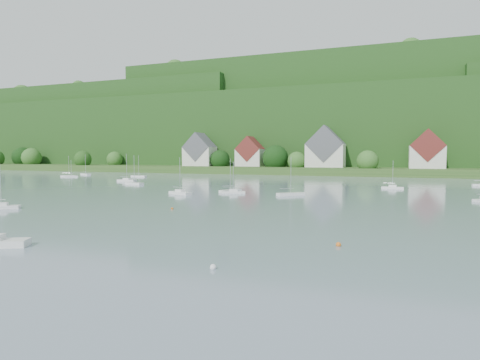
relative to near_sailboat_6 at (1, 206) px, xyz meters
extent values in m
cube|color=#2A511E|center=(24.12, 145.93, 1.09)|extent=(600.00, 60.00, 3.00)
cube|color=#164215|center=(24.12, 220.93, 19.59)|extent=(620.00, 160.00, 40.00)
cube|color=#164215|center=(-125.88, 205.93, 23.59)|extent=(200.00, 120.00, 52.00)
cube|color=#164215|center=(34.12, 215.93, 27.59)|extent=(240.00, 130.00, 60.00)
sphere|color=#346625|center=(-138.11, 132.94, 6.23)|extent=(11.19, 11.19, 11.19)
sphere|color=#346625|center=(-83.97, 137.42, 5.39)|extent=(8.61, 8.61, 8.61)
sphere|color=#204C16|center=(-95.65, 126.41, 5.53)|extent=(9.03, 9.03, 9.03)
sphere|color=#346625|center=(17.32, 129.81, 5.25)|extent=(8.19, 8.19, 8.19)
sphere|color=#346625|center=(-27.85, 132.00, 4.70)|extent=(6.49, 6.49, 6.49)
sphere|color=#346625|center=(70.97, 138.02, 6.54)|extent=(12.16, 12.16, 12.16)
sphere|color=#346625|center=(47.10, 125.87, 5.43)|extent=(8.73, 8.73, 8.73)
sphere|color=black|center=(-19.76, 131.80, 5.62)|extent=(9.32, 9.32, 9.32)
sphere|color=black|center=(-146.34, 139.28, 5.68)|extent=(9.50, 9.50, 9.50)
sphere|color=black|center=(-150.51, 137.80, 6.46)|extent=(11.91, 11.91, 11.91)
sphere|color=black|center=(7.11, 132.29, 6.46)|extent=(11.92, 11.92, 11.92)
sphere|color=#346625|center=(-95.60, 174.48, 51.43)|extent=(10.52, 10.52, 10.52)
sphere|color=#346625|center=(-198.90, 182.28, 52.00)|extent=(13.75, 13.75, 13.75)
sphere|color=#204C16|center=(-60.16, 209.08, 51.39)|extent=(10.29, 10.29, 10.29)
sphere|color=black|center=(-166.25, 203.95, 51.39)|extent=(10.31, 10.31, 10.31)
sphere|color=black|center=(-151.07, 179.29, 51.01)|extent=(8.14, 8.14, 8.14)
sphere|color=#346625|center=(-153.45, 208.53, 50.84)|extent=(7.15, 7.15, 7.15)
sphere|color=black|center=(-219.57, 203.96, 51.63)|extent=(11.66, 11.66, 11.66)
sphere|color=black|center=(-44.05, 197.32, 50.85)|extent=(7.18, 7.18, 7.18)
sphere|color=#346625|center=(-133.86, 167.62, 51.15)|extent=(8.89, 8.89, 8.89)
sphere|color=black|center=(-169.20, 199.89, 51.33)|extent=(9.97, 9.97, 9.97)
sphere|color=#204C16|center=(63.61, 200.96, 59.84)|extent=(12.83, 12.83, 12.83)
sphere|color=#346625|center=(-15.81, 188.11, 59.02)|extent=(8.18, 8.18, 8.18)
sphere|color=#204C16|center=(25.22, 225.59, 59.82)|extent=(12.73, 12.73, 12.73)
sphere|color=#204C16|center=(84.83, 220.82, 60.15)|extent=(14.65, 14.65, 14.65)
sphere|color=#346625|center=(63.37, 177.22, 59.68)|extent=(11.95, 11.95, 11.95)
sphere|color=#346625|center=(-23.03, 220.23, 58.83)|extent=(7.07, 7.07, 7.07)
sphere|color=black|center=(20.65, 189.24, 59.03)|extent=(8.21, 8.21, 8.21)
sphere|color=#346625|center=(1.29, 213.03, 59.73)|extent=(12.24, 12.24, 12.24)
sphere|color=#346625|center=(-71.38, 181.83, 59.98)|extent=(13.65, 13.65, 13.65)
sphere|color=#204C16|center=(-15.86, 208.07, 41.69)|extent=(12.01, 12.01, 12.01)
sphere|color=black|center=(20.41, 218.14, 42.34)|extent=(15.72, 15.72, 15.72)
sphere|color=#204C16|center=(35.00, 213.86, 41.43)|extent=(10.54, 10.54, 10.54)
sphere|color=#204C16|center=(-169.19, 244.55, 41.02)|extent=(8.18, 8.18, 8.18)
sphere|color=black|center=(-151.80, 235.52, 41.12)|extent=(8.74, 8.74, 8.74)
sphere|color=black|center=(-167.65, 214.44, 42.28)|extent=(15.38, 15.38, 15.38)
cube|color=silver|center=(-30.88, 132.93, 7.09)|extent=(14.00, 10.00, 9.00)
cube|color=#55565D|center=(-30.88, 132.93, 11.59)|extent=(14.00, 10.40, 14.00)
cube|color=silver|center=(-5.88, 134.93, 6.59)|extent=(12.00, 9.00, 8.00)
cube|color=maroon|center=(-5.88, 134.93, 10.59)|extent=(12.00, 9.36, 12.00)
cube|color=silver|center=(29.12, 133.93, 7.59)|extent=(16.00, 11.00, 10.00)
cube|color=#55565D|center=(29.12, 133.93, 12.59)|extent=(16.00, 11.44, 16.00)
cube|color=silver|center=(69.12, 131.93, 7.09)|extent=(13.00, 10.00, 9.00)
cube|color=maroon|center=(69.12, 131.93, 11.59)|extent=(13.00, 10.40, 13.00)
cube|color=white|center=(0.00, 0.00, -0.14)|extent=(5.25, 4.18, 0.53)
cube|color=white|center=(0.00, 0.00, 0.37)|extent=(2.13, 1.90, 0.50)
cylinder|color=silver|center=(0.00, 0.00, 3.44)|extent=(0.10, 0.10, 6.64)
sphere|color=white|center=(44.91, -19.24, -0.41)|extent=(0.48, 0.48, 0.48)
sphere|color=orange|center=(52.62, -8.17, -0.41)|extent=(0.50, 0.50, 0.50)
sphere|color=orange|center=(25.18, 9.01, -0.41)|extent=(0.39, 0.39, 0.39)
cube|color=white|center=(37.32, 36.44, -0.11)|extent=(5.47, 5.26, 0.59)
cylinder|color=silver|center=(37.32, 36.44, 3.89)|extent=(0.10, 0.10, 7.42)
cylinder|color=silver|center=(36.66, 35.83, 1.08)|extent=(2.44, 2.28, 0.08)
cube|color=white|center=(-21.15, 61.38, -0.09)|extent=(6.54, 2.14, 0.65)
cube|color=white|center=(-21.15, 61.38, 0.48)|extent=(2.32, 1.38, 0.50)
cylinder|color=silver|center=(-21.15, 61.38, 4.27)|extent=(0.10, 0.10, 8.06)
cylinder|color=silver|center=(-22.12, 61.43, 1.13)|extent=(3.55, 0.26, 0.08)
cube|color=white|center=(-55.92, 75.19, -0.17)|extent=(4.64, 3.80, 0.47)
cylinder|color=silver|center=(-55.92, 75.19, 3.02)|extent=(0.10, 0.10, 5.92)
cylinder|color=silver|center=(-56.50, 74.78, 0.96)|extent=(2.18, 1.56, 0.08)
cube|color=white|center=(22.69, 39.37, -0.13)|extent=(3.92, 5.69, 0.56)
cylinder|color=silver|center=(22.69, 39.37, 3.64)|extent=(0.10, 0.10, 6.98)
cylinder|color=silver|center=(22.31, 38.62, 1.05)|extent=(1.46, 2.78, 0.08)
cube|color=white|center=(24.57, 36.42, -0.15)|extent=(5.26, 3.40, 0.51)
cube|color=white|center=(24.57, 36.42, 0.35)|extent=(2.05, 1.65, 0.50)
cylinder|color=silver|center=(24.57, 36.42, 3.31)|extent=(0.10, 0.10, 6.41)
cylinder|color=silver|center=(23.87, 36.11, 1.00)|extent=(2.61, 1.22, 0.08)
cube|color=white|center=(-58.41, 76.73, -0.11)|extent=(6.14, 3.51, 0.59)
cylinder|color=silver|center=(-58.41, 76.73, 3.88)|extent=(0.10, 0.10, 7.40)
cylinder|color=silver|center=(-59.25, 76.44, 1.08)|extent=(3.10, 1.14, 0.08)
cube|color=white|center=(-11.32, 51.34, -0.10)|extent=(6.35, 3.29, 0.61)
cylinder|color=silver|center=(-11.32, 51.34, 4.02)|extent=(0.10, 0.10, 7.64)
cylinder|color=silver|center=(-12.20, 51.59, 1.10)|extent=(3.26, 0.98, 0.08)
cube|color=white|center=(14.70, 30.55, -0.12)|extent=(6.03, 3.77, 0.59)
cube|color=white|center=(14.70, 30.55, 0.43)|extent=(2.33, 1.85, 0.50)
cylinder|color=silver|center=(14.70, 30.55, 3.83)|extent=(0.10, 0.10, 7.32)
cylinder|color=silver|center=(13.89, 30.89, 1.08)|extent=(3.00, 1.32, 0.08)
cube|color=white|center=(56.95, 61.46, -0.15)|extent=(5.27, 1.79, 0.52)
cube|color=white|center=(56.95, 61.46, 0.36)|extent=(1.88, 1.13, 0.50)
cylinder|color=silver|center=(56.95, 61.46, 3.35)|extent=(0.10, 0.10, 6.48)
cylinder|color=silver|center=(56.17, 61.51, 1.01)|extent=(2.85, 0.27, 0.08)
cube|color=white|center=(-62.30, 90.17, -0.09)|extent=(6.48, 4.28, 0.63)
cylinder|color=silver|center=(-62.30, 90.17, 4.17)|extent=(0.10, 0.10, 7.90)
cylinder|color=silver|center=(-63.16, 90.57, 1.12)|extent=(3.18, 1.54, 0.08)
cube|color=white|center=(-32.69, 84.68, -0.11)|extent=(6.05, 1.83, 0.60)
cylinder|color=silver|center=(-32.69, 84.68, 3.95)|extent=(0.10, 0.10, 7.52)
cylinder|color=silver|center=(-33.60, 84.65, 1.09)|extent=(3.31, 0.16, 0.08)
camera|label=1|loc=(57.34, -46.65, 8.06)|focal=30.87mm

